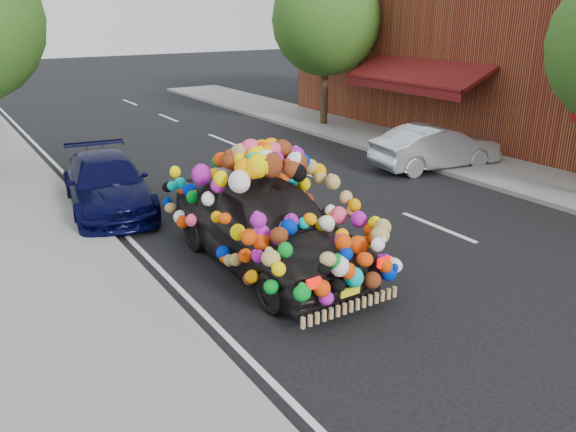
# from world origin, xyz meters

# --- Properties ---
(ground) EXTENTS (100.00, 100.00, 0.00)m
(ground) POSITION_xyz_m (0.00, 0.00, 0.00)
(ground) COLOR black
(ground) RESTS_ON ground
(sidewalk) EXTENTS (4.00, 60.00, 0.12)m
(sidewalk) POSITION_xyz_m (-4.30, 0.00, 0.06)
(sidewalk) COLOR gray
(sidewalk) RESTS_ON ground
(kerb) EXTENTS (0.15, 60.00, 0.13)m
(kerb) POSITION_xyz_m (-2.35, 0.00, 0.07)
(kerb) COLOR gray
(kerb) RESTS_ON ground
(footpath_far) EXTENTS (3.00, 40.00, 0.12)m
(footpath_far) POSITION_xyz_m (8.20, 3.00, 0.06)
(footpath_far) COLOR gray
(footpath_far) RESTS_ON ground
(lane_markings) EXTENTS (6.00, 50.00, 0.01)m
(lane_markings) POSITION_xyz_m (3.60, 0.00, 0.01)
(lane_markings) COLOR silver
(lane_markings) RESTS_ON ground
(tree_far_b) EXTENTS (4.00, 4.00, 5.90)m
(tree_far_b) POSITION_xyz_m (8.00, 10.00, 3.89)
(tree_far_b) COLOR #332114
(tree_far_b) RESTS_ON ground
(plush_art_car) EXTENTS (2.23, 4.81, 2.22)m
(plush_art_car) POSITION_xyz_m (-0.31, 0.39, 1.14)
(plush_art_car) COLOR black
(plush_art_car) RESTS_ON ground
(navy_sedan) EXTENTS (2.26, 4.33, 1.20)m
(navy_sedan) POSITION_xyz_m (-1.80, 4.85, 0.60)
(navy_sedan) COLOR black
(navy_sedan) RESTS_ON ground
(silver_hatchback) EXTENTS (3.87, 1.85, 1.23)m
(silver_hatchback) POSITION_xyz_m (7.00, 3.32, 0.61)
(silver_hatchback) COLOR #BABEC3
(silver_hatchback) RESTS_ON ground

